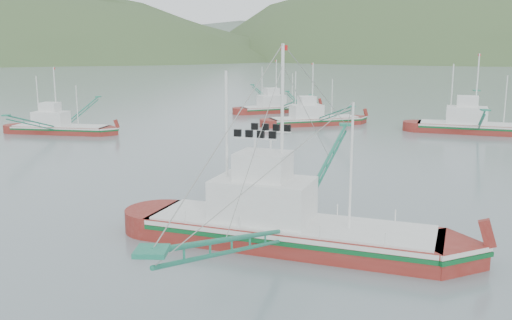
{
  "coord_description": "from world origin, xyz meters",
  "views": [
    {
      "loc": [
        1.84,
        -33.09,
        11.2
      ],
      "look_at": [
        0.0,
        6.0,
        3.2
      ],
      "focal_mm": 40.0,
      "sensor_mm": 36.0,
      "label": 1
    }
  ],
  "objects_px": {
    "bg_boat_left": "(59,123)",
    "bg_boat_extra": "(278,101)",
    "main_boat": "(288,205)",
    "bg_boat_far": "(314,112)",
    "bg_boat_right": "(478,117)"
  },
  "relations": [
    {
      "from": "main_boat",
      "to": "bg_boat_far",
      "type": "relative_size",
      "value": 1.31
    },
    {
      "from": "bg_boat_left",
      "to": "bg_boat_extra",
      "type": "xyz_separation_m",
      "value": [
        27.53,
        24.13,
        0.51
      ]
    },
    {
      "from": "bg_boat_far",
      "to": "bg_boat_extra",
      "type": "relative_size",
      "value": 1.02
    },
    {
      "from": "bg_boat_far",
      "to": "bg_boat_left",
      "type": "xyz_separation_m",
      "value": [
        -32.76,
        -9.38,
        -0.43
      ]
    },
    {
      "from": "bg_boat_extra",
      "to": "main_boat",
      "type": "bearing_deg",
      "value": -114.14
    },
    {
      "from": "bg_boat_right",
      "to": "bg_boat_extra",
      "type": "distance_m",
      "value": 33.35
    },
    {
      "from": "bg_boat_far",
      "to": "bg_boat_right",
      "type": "relative_size",
      "value": 0.85
    },
    {
      "from": "main_boat",
      "to": "bg_boat_far",
      "type": "bearing_deg",
      "value": 102.76
    },
    {
      "from": "bg_boat_far",
      "to": "bg_boat_extra",
      "type": "bearing_deg",
      "value": 90.1
    },
    {
      "from": "bg_boat_right",
      "to": "main_boat",
      "type": "bearing_deg",
      "value": -103.59
    },
    {
      "from": "bg_boat_far",
      "to": "bg_boat_right",
      "type": "xyz_separation_m",
      "value": [
        20.3,
        -6.69,
        0.22
      ]
    },
    {
      "from": "bg_boat_left",
      "to": "bg_boat_extra",
      "type": "distance_m",
      "value": 36.61
    },
    {
      "from": "bg_boat_left",
      "to": "bg_boat_far",
      "type": "bearing_deg",
      "value": 23.52
    },
    {
      "from": "main_boat",
      "to": "bg_boat_left",
      "type": "xyz_separation_m",
      "value": [
        -28.68,
        39.72,
        -0.96
      ]
    },
    {
      "from": "main_boat",
      "to": "bg_boat_right",
      "type": "bearing_deg",
      "value": 77.61
    }
  ]
}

